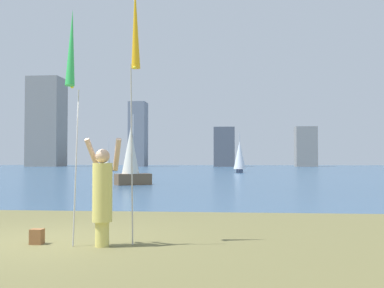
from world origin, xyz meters
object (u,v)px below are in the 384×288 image
(sailboat_5, at_px, (131,159))
(bag, at_px, (37,237))
(person, at_px, (102,193))
(kite_flag_right, at_px, (135,31))
(sailboat_2, at_px, (108,161))
(sailboat_0, at_px, (240,157))
(kite_flag_left, at_px, (71,53))

(sailboat_5, bearing_deg, bag, -82.16)
(person, relative_size, kite_flag_right, 0.40)
(sailboat_5, bearing_deg, sailboat_2, 107.55)
(sailboat_2, bearing_deg, sailboat_5, -72.45)
(person, xyz_separation_m, sailboat_0, (2.61, 46.03, 0.91))
(person, xyz_separation_m, bag, (-1.20, 0.11, -0.78))
(kite_flag_left, relative_size, bag, 15.32)
(person, xyz_separation_m, kite_flag_right, (0.49, 0.30, 2.86))
(person, distance_m, sailboat_0, 46.11)
(kite_flag_left, xyz_separation_m, sailboat_2, (-14.37, 54.45, -2.01))
(kite_flag_right, bearing_deg, sailboat_2, 105.89)
(kite_flag_right, bearing_deg, kite_flag_left, -152.58)
(bag, bearing_deg, sailboat_0, 85.26)
(sailboat_0, height_order, sailboat_5, sailboat_0)
(sailboat_0, distance_m, sailboat_5, 27.35)
(sailboat_2, bearing_deg, sailboat_0, -25.18)
(person, height_order, kite_flag_left, kite_flag_left)
(kite_flag_right, height_order, sailboat_0, kite_flag_right)
(sailboat_0, relative_size, sailboat_2, 1.05)
(sailboat_0, bearing_deg, sailboat_2, 154.82)
(sailboat_2, height_order, sailboat_5, sailboat_2)
(person, height_order, kite_flag_right, kite_flag_right)
(kite_flag_left, bearing_deg, bag, 155.79)
(sailboat_0, bearing_deg, person, -93.24)
(kite_flag_left, distance_m, bag, 3.25)
(bag, bearing_deg, sailboat_2, 104.17)
(kite_flag_right, xyz_separation_m, sailboat_0, (2.11, 45.73, -1.95))
(sailboat_5, bearing_deg, person, -78.77)
(person, distance_m, sailboat_5, 19.85)
(person, bearing_deg, sailboat_2, 108.34)
(sailboat_0, xyz_separation_m, sailboat_5, (-6.47, -26.57, -0.32))
(sailboat_0, distance_m, sailboat_2, 19.31)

